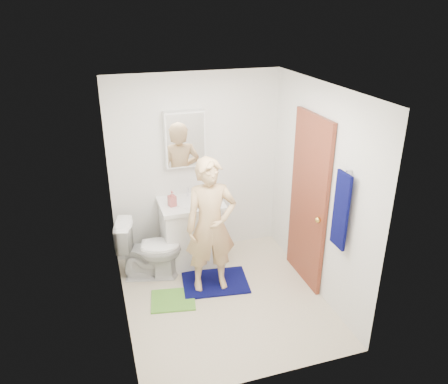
{
  "coord_description": "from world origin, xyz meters",
  "views": [
    {
      "loc": [
        -1.24,
        -3.92,
        3.15
      ],
      "look_at": [
        0.07,
        0.25,
        1.23
      ],
      "focal_mm": 35.0,
      "sensor_mm": 36.0,
      "label": 1
    }
  ],
  "objects_px": {
    "man": "(211,226)",
    "toothbrush_cup": "(203,193)",
    "toilet": "(150,249)",
    "vanity_cabinet": "(192,233)",
    "soap_dispenser": "(172,199)",
    "medicine_cabinet": "(185,139)",
    "towel": "(341,211)"
  },
  "relations": [
    {
      "from": "man",
      "to": "toothbrush_cup",
      "type": "bearing_deg",
      "value": 85.31
    },
    {
      "from": "toilet",
      "to": "vanity_cabinet",
      "type": "bearing_deg",
      "value": -57.62
    },
    {
      "from": "vanity_cabinet",
      "to": "soap_dispenser",
      "type": "height_order",
      "value": "soap_dispenser"
    },
    {
      "from": "medicine_cabinet",
      "to": "toothbrush_cup",
      "type": "xyz_separation_m",
      "value": [
        0.19,
        -0.11,
        -0.7
      ]
    },
    {
      "from": "toilet",
      "to": "man",
      "type": "distance_m",
      "value": 0.91
    },
    {
      "from": "towel",
      "to": "toilet",
      "type": "distance_m",
      "value": 2.35
    },
    {
      "from": "toilet",
      "to": "toothbrush_cup",
      "type": "height_order",
      "value": "toothbrush_cup"
    },
    {
      "from": "toothbrush_cup",
      "to": "soap_dispenser",
      "type": "bearing_deg",
      "value": -160.26
    },
    {
      "from": "toothbrush_cup",
      "to": "man",
      "type": "xyz_separation_m",
      "value": [
        -0.11,
        -0.76,
        -0.07
      ]
    },
    {
      "from": "vanity_cabinet",
      "to": "toothbrush_cup",
      "type": "relative_size",
      "value": 6.95
    },
    {
      "from": "toilet",
      "to": "soap_dispenser",
      "type": "bearing_deg",
      "value": -51.53
    },
    {
      "from": "vanity_cabinet",
      "to": "toothbrush_cup",
      "type": "distance_m",
      "value": 0.54
    },
    {
      "from": "vanity_cabinet",
      "to": "toilet",
      "type": "xyz_separation_m",
      "value": [
        -0.58,
        -0.19,
        -0.01
      ]
    },
    {
      "from": "soap_dispenser",
      "to": "toothbrush_cup",
      "type": "bearing_deg",
      "value": 19.74
    },
    {
      "from": "towel",
      "to": "toilet",
      "type": "xyz_separation_m",
      "value": [
        -1.76,
        1.29,
        -0.86
      ]
    },
    {
      "from": "soap_dispenser",
      "to": "man",
      "type": "distance_m",
      "value": 0.69
    },
    {
      "from": "towel",
      "to": "man",
      "type": "relative_size",
      "value": 0.5
    },
    {
      "from": "towel",
      "to": "toothbrush_cup",
      "type": "relative_size",
      "value": 6.95
    },
    {
      "from": "vanity_cabinet",
      "to": "medicine_cabinet",
      "type": "relative_size",
      "value": 1.14
    },
    {
      "from": "medicine_cabinet",
      "to": "man",
      "type": "bearing_deg",
      "value": -85.15
    },
    {
      "from": "towel",
      "to": "toilet",
      "type": "height_order",
      "value": "towel"
    },
    {
      "from": "man",
      "to": "vanity_cabinet",
      "type": "bearing_deg",
      "value": 100.36
    },
    {
      "from": "towel",
      "to": "vanity_cabinet",
      "type": "bearing_deg",
      "value": 128.47
    },
    {
      "from": "toothbrush_cup",
      "to": "man",
      "type": "relative_size",
      "value": 0.07
    },
    {
      "from": "toothbrush_cup",
      "to": "toilet",
      "type": "bearing_deg",
      "value": -158.09
    },
    {
      "from": "vanity_cabinet",
      "to": "soap_dispenser",
      "type": "distance_m",
      "value": 0.6
    },
    {
      "from": "towel",
      "to": "man",
      "type": "height_order",
      "value": "towel"
    },
    {
      "from": "toilet",
      "to": "toothbrush_cup",
      "type": "relative_size",
      "value": 6.7
    },
    {
      "from": "medicine_cabinet",
      "to": "soap_dispenser",
      "type": "xyz_separation_m",
      "value": [
        -0.24,
        -0.27,
        -0.65
      ]
    },
    {
      "from": "towel",
      "to": "man",
      "type": "distance_m",
      "value": 1.45
    },
    {
      "from": "soap_dispenser",
      "to": "toothbrush_cup",
      "type": "xyz_separation_m",
      "value": [
        0.43,
        0.15,
        -0.05
      ]
    },
    {
      "from": "vanity_cabinet",
      "to": "toothbrush_cup",
      "type": "height_order",
      "value": "toothbrush_cup"
    }
  ]
}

